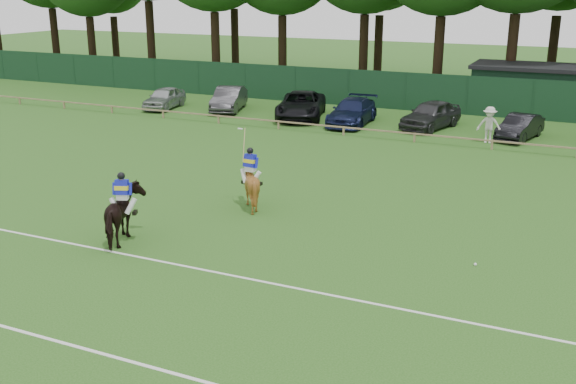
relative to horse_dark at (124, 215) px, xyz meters
The scene contains 18 objects.
ground 4.01m from the horse_dark, ahead, with size 160.00×160.00×0.00m, color #1E4C14.
horse_dark is the anchor object (origin of this frame).
horse_chestnut 5.30m from the horse_dark, 67.23° to the left, with size 1.43×1.60×1.77m, color brown.
sedan_silver 24.65m from the horse_dark, 121.70° to the left, with size 1.67×4.16×1.42m, color #A6A9AB.
sedan_grey 23.68m from the horse_dark, 111.31° to the left, with size 1.64×4.71×1.55m, color #302F32.
suv_black 21.97m from the horse_dark, 98.54° to the left, with size 2.68×5.80×1.61m, color black.
sedan_navy 21.23m from the horse_dark, 89.21° to the left, with size 2.10×5.17×1.50m, color #121838.
hatch_grey 22.52m from the horse_dark, 77.64° to the left, with size 1.90×4.73×1.61m, color #313134.
estate_black 23.44m from the horse_dark, 65.13° to the left, with size 1.40×4.00×1.32m, color black.
spectator_left 21.34m from the horse_dark, 66.63° to the left, with size 1.24×0.72×1.93m, color beige.
rider_dark 0.80m from the horse_dark, 68.05° to the right, with size 0.91×0.56×1.41m.
rider_chestnut 5.34m from the horse_dark, 67.22° to the left, with size 0.94×0.61×2.05m.
polo_ball 11.12m from the horse_dark, 14.59° to the left, with size 0.09×0.09×0.09m, color silver.
pitch_lines 5.25m from the horse_dark, 40.91° to the right, with size 60.00×5.10×0.01m.
pitch_rail 18.54m from the horse_dark, 77.84° to the left, with size 62.10×0.10×0.50m.
perimeter_fence 27.40m from the horse_dark, 81.81° to the left, with size 92.08×0.08×2.50m.
utility_shed 31.71m from the horse_dark, 71.79° to the left, with size 8.40×4.40×3.04m.
tree_row 35.62m from the horse_dark, 80.45° to the left, with size 96.00×12.00×21.00m, color #26561C, non-canonical shape.
Camera 1 is at (9.49, -16.55, 8.11)m, focal length 42.00 mm.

